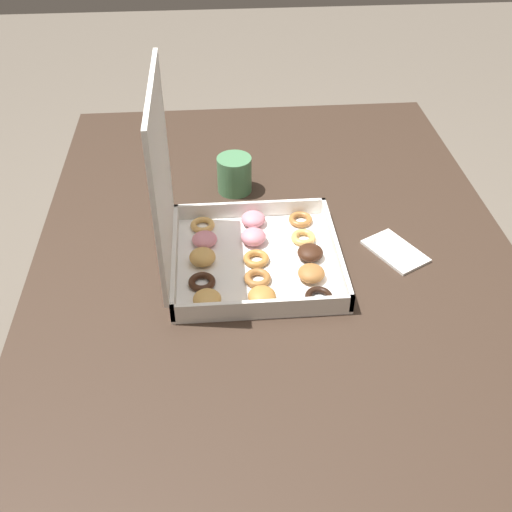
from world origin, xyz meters
name	(u,v)px	position (x,y,z in m)	size (l,w,h in m)	color
ground_plane	(270,454)	(0.00, 0.00, 0.00)	(8.00, 8.00, 0.00)	#6B6054
dining_table	(274,279)	(0.00, 0.00, 0.65)	(1.27, 0.96, 0.74)	#38281E
donut_box	(227,234)	(-0.05, 0.10, 0.81)	(0.31, 0.33, 0.37)	white
coffee_mug	(234,174)	(0.21, 0.07, 0.78)	(0.08, 0.08, 0.08)	#4C8456
paper_napkin	(395,251)	(-0.04, -0.24, 0.74)	(0.14, 0.13, 0.01)	white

